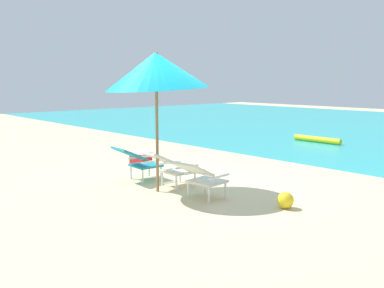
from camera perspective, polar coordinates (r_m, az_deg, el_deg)
name	(u,v)px	position (r m, az deg, el deg)	size (l,w,h in m)	color
ground_plane	(306,159)	(11.00, 14.83, -1.96)	(40.00, 40.00, 0.00)	beige
swim_buoy	(317,139)	(14.04, 16.14, 0.59)	(0.18, 0.18, 1.60)	yellow
lounge_chair_left	(138,160)	(8.38, -7.12, -2.11)	(0.59, 0.91, 0.68)	teal
lounge_chair_center	(171,166)	(7.78, -2.84, -2.87)	(0.58, 0.90, 0.68)	silver
lounge_chair_right	(200,176)	(6.96, 1.06, -4.20)	(0.63, 0.93, 0.68)	silver
beach_umbrella_center	(156,71)	(7.37, -4.72, 9.59)	(2.11, 2.13, 2.44)	olive
beach_ball	(285,200)	(6.74, 12.21, -7.26)	(0.25, 0.25, 0.25)	yellow
cooler_box	(141,158)	(10.02, -6.77, -1.78)	(0.51, 0.38, 0.32)	red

